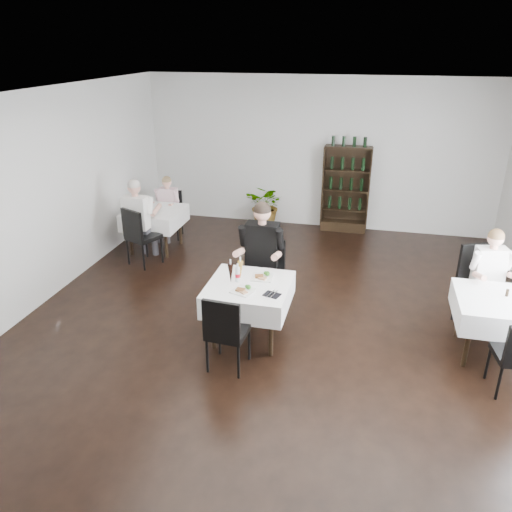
{
  "coord_description": "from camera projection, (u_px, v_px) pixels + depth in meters",
  "views": [
    {
      "loc": [
        1.09,
        -5.45,
        3.59
      ],
      "look_at": [
        -0.25,
        0.2,
        1.07
      ],
      "focal_mm": 35.0,
      "sensor_mm": 36.0,
      "label": 1
    }
  ],
  "objects": [
    {
      "name": "main_table",
      "position": [
        249.0,
        294.0,
        6.34
      ],
      "size": [
        1.03,
        1.03,
        0.77
      ],
      "color": "black",
      "rests_on": "ground"
    },
    {
      "name": "plate_far",
      "position": [
        262.0,
        277.0,
        6.42
      ],
      "size": [
        0.28,
        0.28,
        0.08
      ],
      "color": "white",
      "rests_on": "main_table"
    },
    {
      "name": "potted_tree",
      "position": [
        267.0,
        205.0,
        10.3
      ],
      "size": [
        0.97,
        0.9,
        0.9
      ],
      "primitive_type": "imported",
      "rotation": [
        0.0,
        0.0,
        -0.29
      ],
      "color": "#1C521C",
      "rests_on": "ground"
    },
    {
      "name": "main_chair_near",
      "position": [
        225.0,
        329.0,
        5.7
      ],
      "size": [
        0.47,
        0.48,
        0.97
      ],
      "color": "black",
      "rests_on": "ground"
    },
    {
      "name": "pilsner_dark",
      "position": [
        231.0,
        273.0,
        6.25
      ],
      "size": [
        0.08,
        0.08,
        0.32
      ],
      "color": "black",
      "rests_on": "main_table"
    },
    {
      "name": "right_table",
      "position": [
        498.0,
        310.0,
        5.97
      ],
      "size": [
        0.98,
        0.98,
        0.77
      ],
      "color": "black",
      "rests_on": "ground"
    },
    {
      "name": "left_chair_far",
      "position": [
        171.0,
        211.0,
        9.76
      ],
      "size": [
        0.46,
        0.46,
        0.9
      ],
      "color": "black",
      "rests_on": "ground"
    },
    {
      "name": "left_chair_near",
      "position": [
        139.0,
        233.0,
        8.43
      ],
      "size": [
        0.62,
        0.63,
        1.03
      ],
      "color": "black",
      "rests_on": "ground"
    },
    {
      "name": "right_chair_far",
      "position": [
        480.0,
        281.0,
        6.64
      ],
      "size": [
        0.67,
        0.68,
        1.13
      ],
      "color": "black",
      "rests_on": "ground"
    },
    {
      "name": "coke_bottle",
      "position": [
        238.0,
        274.0,
        6.31
      ],
      "size": [
        0.06,
        0.06,
        0.25
      ],
      "color": "silver",
      "rests_on": "main_table"
    },
    {
      "name": "diner_left_far",
      "position": [
        167.0,
        203.0,
        9.55
      ],
      "size": [
        0.47,
        0.48,
        1.23
      ],
      "color": "#404047",
      "rests_on": "ground"
    },
    {
      "name": "diner_right_far",
      "position": [
        491.0,
        273.0,
        6.49
      ],
      "size": [
        0.57,
        0.6,
        1.39
      ],
      "color": "#404047",
      "rests_on": "ground"
    },
    {
      "name": "room_shell",
      "position": [
        273.0,
        232.0,
        5.92
      ],
      "size": [
        9.0,
        9.0,
        9.0
      ],
      "color": "black",
      "rests_on": "ground"
    },
    {
      "name": "wine_shelf",
      "position": [
        346.0,
        190.0,
        9.91
      ],
      "size": [
        0.9,
        0.28,
        1.75
      ],
      "color": "black",
      "rests_on": "ground"
    },
    {
      "name": "pilsner_lager",
      "position": [
        240.0,
        270.0,
        6.37
      ],
      "size": [
        0.07,
        0.07,
        0.31
      ],
      "color": "#B7852F",
      "rests_on": "main_table"
    },
    {
      "name": "diner_left_near",
      "position": [
        139.0,
        214.0,
        8.51
      ],
      "size": [
        0.57,
        0.57,
        1.49
      ],
      "color": "#404047",
      "rests_on": "ground"
    },
    {
      "name": "main_chair_far",
      "position": [
        265.0,
        272.0,
        6.98
      ],
      "size": [
        0.55,
        0.55,
        1.07
      ],
      "color": "black",
      "rests_on": "ground"
    },
    {
      "name": "pepper_mill",
      "position": [
        507.0,
        293.0,
        5.96
      ],
      "size": [
        0.04,
        0.04,
        0.09
      ],
      "primitive_type": "cylinder",
      "rotation": [
        0.0,
        0.0,
        -0.09
      ],
      "color": "black",
      "rests_on": "right_table"
    },
    {
      "name": "napkin_cutlery",
      "position": [
        272.0,
        295.0,
        6.0
      ],
      "size": [
        0.23,
        0.21,
        0.02
      ],
      "color": "black",
      "rests_on": "main_table"
    },
    {
      "name": "left_table",
      "position": [
        155.0,
        217.0,
        9.08
      ],
      "size": [
        0.98,
        0.98,
        0.77
      ],
      "color": "black",
      "rests_on": "ground"
    },
    {
      "name": "diner_main",
      "position": [
        261.0,
        251.0,
        6.82
      ],
      "size": [
        0.61,
        0.6,
        1.62
      ],
      "color": "#404047",
      "rests_on": "ground"
    },
    {
      "name": "plate_near",
      "position": [
        243.0,
        290.0,
        6.08
      ],
      "size": [
        0.32,
        0.32,
        0.08
      ],
      "color": "white",
      "rests_on": "main_table"
    }
  ]
}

